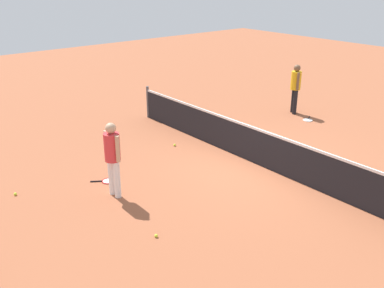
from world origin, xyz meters
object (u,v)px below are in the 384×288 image
Objects in this scene: player_near_side at (112,154)px; tennis_racket_near_player at (107,181)px; tennis_racket_far_player at (308,120)px; tennis_ball_by_net at (175,145)px; player_far_side at (296,85)px; tennis_ball_midcourt at (15,194)px; tennis_ball_near_player at (156,236)px.

tennis_racket_near_player is at bearing 164.95° from player_near_side.
tennis_ball_by_net reaches higher than tennis_racket_far_player.
tennis_ball_by_net is (-0.75, 2.58, 0.02)m from tennis_racket_near_player.
tennis_ball_by_net is (-0.21, -5.06, -0.98)m from player_far_side.
player_far_side is 25.76× the size of tennis_ball_by_net.
tennis_ball_midcourt is at bearing -90.93° from player_far_side.
tennis_racket_near_player is at bearing -92.13° from tennis_racket_far_player.
player_near_side reaches higher than tennis_racket_far_player.
tennis_racket_far_player is (0.81, -0.25, -1.00)m from player_far_side.
tennis_racket_far_player is (0.28, 7.39, 0.00)m from tennis_racket_near_player.
tennis_ball_by_net is at bearing 106.14° from tennis_racket_near_player.
tennis_ball_by_net is at bearing -92.34° from player_far_side.
player_near_side is 1.00× the size of player_far_side.
tennis_ball_midcourt is at bearing -89.33° from tennis_ball_by_net.
tennis_ball_midcourt is (0.05, -4.49, 0.00)m from tennis_ball_by_net.
player_far_side is (-1.26, 7.83, 0.00)m from player_near_side.
tennis_ball_near_player is (2.35, -7.82, 0.02)m from tennis_racket_far_player.
player_near_side reaches higher than tennis_racket_near_player.
tennis_racket_far_player is 9.00× the size of tennis_ball_midcourt.
tennis_racket_far_player is at bearing -17.28° from player_far_side.
player_near_side is at bearing -62.17° from tennis_ball_by_net.
player_far_side is 9.61m from tennis_ball_midcourt.
tennis_racket_near_player is at bearing -73.86° from tennis_ball_by_net.
tennis_ball_by_net is (-1.46, 2.77, -0.98)m from player_near_side.
player_near_side is 7.93m from player_far_side.
tennis_ball_near_player is at bearing -41.77° from tennis_ball_by_net.
player_far_side is at bearing 111.41° from tennis_ball_near_player.
player_far_side is at bearing 162.72° from tennis_racket_far_player.
player_near_side reaches higher than tennis_ball_by_net.
player_far_side is 25.76× the size of tennis_ball_midcourt.
tennis_ball_by_net is at bearing -101.98° from tennis_racket_far_player.
player_near_side is 2.86× the size of tennis_racket_far_player.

